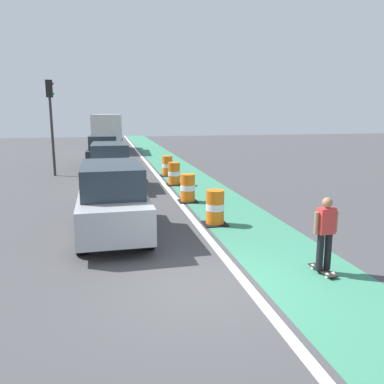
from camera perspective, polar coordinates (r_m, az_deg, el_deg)
ground_plane at (r=8.20m, az=1.53°, el=-13.49°), size 100.00×100.00×0.00m
bike_lane_strip at (r=19.97m, az=0.08°, el=1.50°), size 2.50×80.00×0.01m
lane_divider_stripe at (r=19.71m, az=-4.18°, el=1.34°), size 0.20×80.00×0.01m
skateboarder_on_lane at (r=9.00m, az=18.58°, el=-5.58°), size 0.57×0.82×1.69m
parked_suv_nearest at (r=11.39m, az=-11.35°, el=-1.04°), size 1.98×4.63×2.04m
parked_suv_second at (r=18.78m, az=-11.61°, el=3.82°), size 1.97×4.63×2.04m
parked_suv_third at (r=25.30m, az=-12.53°, el=5.69°), size 2.06×4.67×2.04m
traffic_barrel_front at (r=12.33m, az=3.33°, el=-2.28°), size 0.73×0.73×1.09m
traffic_barrel_mid at (r=15.41m, az=-0.62°, el=0.52°), size 0.73×0.73×1.09m
traffic_barrel_back at (r=19.00m, az=-2.59°, el=2.59°), size 0.73×0.73×1.09m
traffic_barrel_far at (r=21.79m, az=-3.56°, el=3.72°), size 0.73×0.73×1.09m
delivery_truck_down_block at (r=36.20m, az=-11.93°, el=8.66°), size 2.75×7.72×3.23m
traffic_light_corner at (r=22.90m, az=-19.61°, el=10.92°), size 0.41×0.32×5.10m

